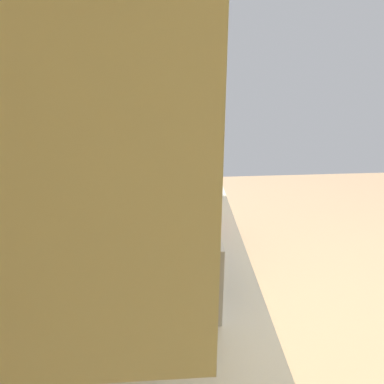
{
  "coord_description": "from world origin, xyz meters",
  "views": [
    {
      "loc": [
        -1.59,
        1.39,
        1.79
      ],
      "look_at": [
        -0.35,
        1.31,
        1.25
      ],
      "focal_mm": 36.77,
      "sensor_mm": 36.0,
      "label": 1
    }
  ],
  "objects_px": {
    "microwave": "(165,250)",
    "bowl": "(190,197)",
    "kettle": "(194,210)",
    "oven_range": "(169,201)"
  },
  "relations": [
    {
      "from": "oven_range",
      "to": "bowl",
      "type": "relative_size",
      "value": 8.82
    },
    {
      "from": "microwave",
      "to": "kettle",
      "type": "xyz_separation_m",
      "value": [
        0.43,
        -0.14,
        -0.06
      ]
    },
    {
      "from": "oven_range",
      "to": "kettle",
      "type": "height_order",
      "value": "kettle"
    },
    {
      "from": "microwave",
      "to": "bowl",
      "type": "distance_m",
      "value": 0.73
    },
    {
      "from": "oven_range",
      "to": "kettle",
      "type": "distance_m",
      "value": 1.32
    },
    {
      "from": "microwave",
      "to": "kettle",
      "type": "bearing_deg",
      "value": -17.61
    },
    {
      "from": "oven_range",
      "to": "bowl",
      "type": "height_order",
      "value": "oven_range"
    },
    {
      "from": "oven_range",
      "to": "kettle",
      "type": "bearing_deg",
      "value": -174.67
    },
    {
      "from": "oven_range",
      "to": "bowl",
      "type": "distance_m",
      "value": 1.05
    },
    {
      "from": "oven_range",
      "to": "kettle",
      "type": "relative_size",
      "value": 5.6
    }
  ]
}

